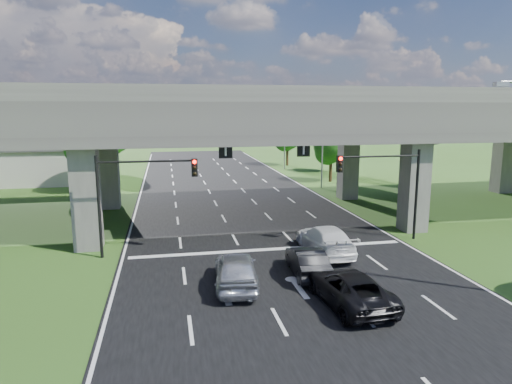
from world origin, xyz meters
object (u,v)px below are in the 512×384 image
object	(u,v)px
streetlight_beyond	(282,128)
car_trailing	(350,288)
car_dark	(307,261)
car_white	(325,240)
streetlight_far	(319,134)
car_silver	(236,269)
signal_right	(387,178)
signal_left	(137,186)

from	to	relation	value
streetlight_beyond	car_trailing	size ratio (longest dim) A/B	1.87
car_dark	car_white	distance (m)	3.95
streetlight_far	car_silver	xyz separation A→B (m)	(-13.05, -25.95, -4.96)
streetlight_far	streetlight_beyond	world-z (taller)	same
car_dark	car_white	bearing A→B (deg)	-118.79
streetlight_far	car_dark	bearing A→B (deg)	-110.06
streetlight_beyond	car_silver	distance (m)	44.21
car_dark	streetlight_far	bearing A→B (deg)	-105.58
car_silver	car_white	size ratio (longest dim) A/B	0.88
car_dark	car_trailing	bearing A→B (deg)	105.54
streetlight_beyond	streetlight_far	bearing A→B (deg)	-90.00
signal_right	car_silver	distance (m)	12.72
car_dark	car_white	xyz separation A→B (m)	(2.17, 3.30, 0.10)
signal_left	streetlight_beyond	world-z (taller)	streetlight_beyond
signal_right	car_trailing	distance (m)	11.37
car_trailing	streetlight_beyond	bearing A→B (deg)	-104.30
car_white	car_trailing	size ratio (longest dim) A/B	1.07
streetlight_far	car_trailing	bearing A→B (deg)	-106.20
signal_right	car_trailing	size ratio (longest dim) A/B	1.12
signal_right	car_trailing	bearing A→B (deg)	-124.54
signal_left	car_silver	distance (m)	8.32
signal_left	car_trailing	distance (m)	13.48
signal_right	streetlight_beyond	world-z (taller)	streetlight_beyond
streetlight_far	car_trailing	xyz separation A→B (m)	(-8.42, -28.99, -5.07)
signal_left	streetlight_far	size ratio (longest dim) A/B	0.60
streetlight_far	streetlight_beyond	size ratio (longest dim) A/B	1.00
streetlight_far	car_white	bearing A→B (deg)	-107.81
streetlight_beyond	car_silver	world-z (taller)	streetlight_beyond
car_silver	car_trailing	world-z (taller)	car_silver
signal_left	streetlight_beyond	distance (m)	40.30
signal_right	signal_left	world-z (taller)	same
car_white	car_dark	bearing A→B (deg)	56.96
car_dark	streetlight_beyond	bearing A→B (deg)	-98.10
signal_left	streetlight_far	distance (m)	26.95
streetlight_beyond	car_trailing	xyz separation A→B (m)	(-8.42, -44.99, -5.07)
streetlight_far	car_white	world-z (taller)	streetlight_far
signal_right	car_dark	size ratio (longest dim) A/B	1.35
signal_right	streetlight_far	size ratio (longest dim) A/B	0.60
streetlight_beyond	car_trailing	world-z (taller)	streetlight_beyond
signal_right	car_dark	distance (m)	9.22
signal_left	streetlight_beyond	size ratio (longest dim) A/B	0.60
car_silver	car_dark	xyz separation A→B (m)	(3.88, 0.82, -0.13)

